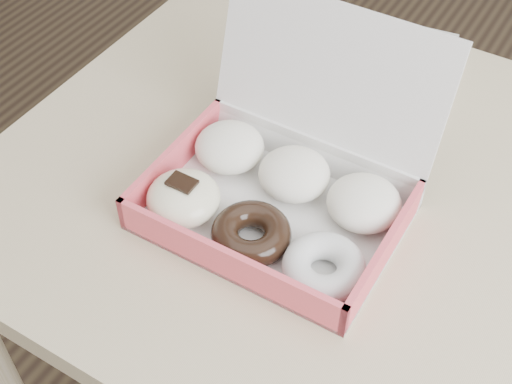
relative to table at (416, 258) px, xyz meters
The scene contains 3 objects.
table is the anchor object (origin of this frame).
donut_box 0.23m from the table, 156.09° to the right, with size 0.32×0.29×0.23m.
newspapers 0.34m from the table, 127.50° to the left, with size 0.23×0.19×0.04m, color beige.
Camera 1 is at (0.12, -0.64, 1.46)m, focal length 50.00 mm.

